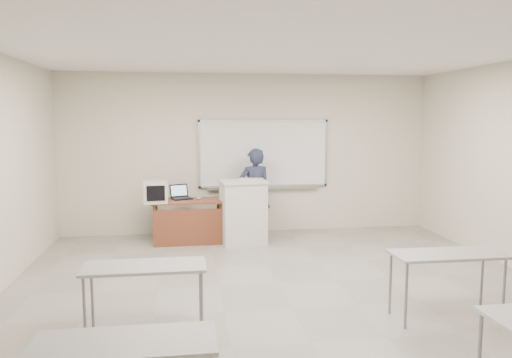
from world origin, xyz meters
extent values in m
cube|color=gray|center=(0.00, 0.00, -0.01)|extent=(7.00, 8.00, 0.01)
cube|color=white|center=(0.30, 3.97, 1.50)|extent=(2.40, 0.03, 1.20)
cube|color=#B7BABC|center=(0.30, 3.97, 2.12)|extent=(2.48, 0.04, 0.04)
cube|color=#B7BABC|center=(0.30, 3.97, 0.88)|extent=(2.48, 0.04, 0.04)
cube|color=#B7BABC|center=(-0.92, 3.97, 1.50)|extent=(0.04, 0.04, 1.28)
cube|color=#B7BABC|center=(1.52, 3.97, 1.50)|extent=(0.04, 0.04, 1.28)
cube|color=#B7BABC|center=(0.30, 3.92, 0.84)|extent=(2.16, 0.07, 0.02)
cube|color=#9D9D98|center=(-1.60, -0.50, 0.71)|extent=(1.20, 0.50, 0.03)
cylinder|color=slate|center=(-2.15, -0.70, 0.35)|extent=(0.03, 0.03, 0.70)
cylinder|color=slate|center=(-1.05, -0.70, 0.35)|extent=(0.03, 0.03, 0.70)
cylinder|color=slate|center=(-2.15, -0.30, 0.35)|extent=(0.03, 0.03, 0.70)
cylinder|color=slate|center=(-1.05, -0.30, 0.35)|extent=(0.03, 0.03, 0.70)
cube|color=#9D9D98|center=(1.60, -0.50, 0.71)|extent=(1.20, 0.50, 0.03)
cylinder|color=slate|center=(1.05, -0.70, 0.35)|extent=(0.03, 0.03, 0.70)
cylinder|color=slate|center=(2.15, -0.70, 0.35)|extent=(0.03, 0.03, 0.70)
cylinder|color=slate|center=(1.05, -0.30, 0.35)|extent=(0.03, 0.03, 0.70)
cylinder|color=slate|center=(2.15, -0.30, 0.35)|extent=(0.03, 0.03, 0.70)
cube|color=#9D9D98|center=(-1.60, -2.20, 0.71)|extent=(1.20, 0.50, 0.03)
cylinder|color=slate|center=(1.05, -2.00, 0.35)|extent=(0.03, 0.03, 0.70)
cube|color=maroon|center=(-1.15, 3.30, 0.73)|extent=(1.24, 0.62, 0.04)
cube|color=maroon|center=(-1.15, 3.01, 0.32)|extent=(1.18, 0.03, 0.63)
cylinder|color=#402F0F|center=(-1.71, 3.05, 0.36)|extent=(0.06, 0.06, 0.71)
cylinder|color=#402F0F|center=(-0.59, 3.05, 0.36)|extent=(0.06, 0.06, 0.71)
cylinder|color=#402F0F|center=(-1.71, 3.55, 0.36)|extent=(0.06, 0.06, 0.71)
cylinder|color=#402F0F|center=(-0.59, 3.55, 0.36)|extent=(0.06, 0.06, 0.71)
cube|color=silver|center=(-0.20, 3.08, 0.53)|extent=(0.74, 0.53, 1.06)
cube|color=silver|center=(-0.20, 3.08, 1.08)|extent=(0.78, 0.57, 0.04)
cube|color=#BCBB9D|center=(-1.70, 3.20, 0.93)|extent=(0.38, 0.40, 0.36)
cube|color=#BCBB9D|center=(-1.70, 2.98, 0.93)|extent=(0.40, 0.04, 0.38)
cube|color=black|center=(-1.70, 2.96, 0.93)|extent=(0.30, 0.01, 0.26)
cube|color=black|center=(-1.25, 3.40, 0.76)|extent=(0.34, 0.24, 0.02)
cube|color=black|center=(-1.25, 3.39, 0.77)|extent=(0.28, 0.14, 0.01)
cube|color=black|center=(-1.25, 3.55, 0.88)|extent=(0.34, 0.07, 0.23)
cube|color=#80A5C3|center=(-1.25, 3.54, 0.89)|extent=(0.29, 0.05, 0.18)
ellipsoid|color=#B7B9BF|center=(-0.95, 3.35, 0.77)|extent=(0.11, 0.09, 0.04)
cube|color=#BCBB9D|center=(-0.05, 3.16, 1.12)|extent=(0.45, 0.24, 0.02)
imported|color=black|center=(0.07, 3.59, 0.81)|extent=(0.64, 0.47, 1.63)
camera|label=1|loc=(-1.19, -5.39, 2.17)|focal=35.00mm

